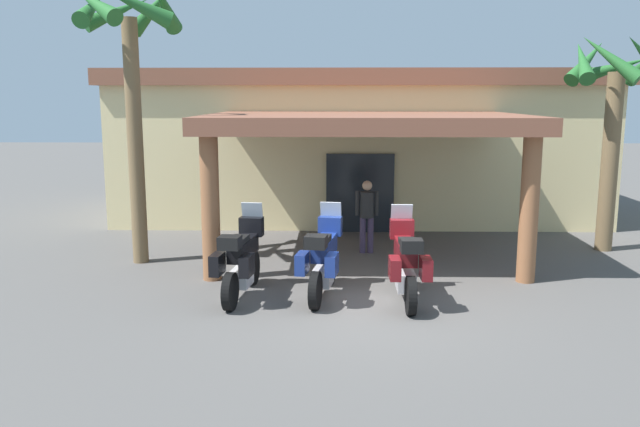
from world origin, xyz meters
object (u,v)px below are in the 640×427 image
at_px(motorcycle_blue, 323,259).
at_px(pedestrian, 367,211).
at_px(motorcycle_black, 241,260).
at_px(motorcycle_maroon, 406,263).
at_px(palm_tree_near_portico, 613,97).
at_px(motel_building, 357,142).
at_px(palm_tree_roadside, 129,53).

xyz_separation_m(motorcycle_blue, pedestrian, (0.95, 3.36, 0.28)).
xyz_separation_m(motorcycle_black, motorcycle_maroon, (2.94, -0.16, 0.00)).
xyz_separation_m(motorcycle_black, palm_tree_near_portico, (8.03, 3.88, 2.88)).
xyz_separation_m(motorcycle_blue, palm_tree_near_portico, (6.55, 3.80, 2.88)).
bearing_deg(motorcycle_maroon, motel_building, 3.35).
relative_size(motel_building, palm_tree_near_portico, 2.82).
bearing_deg(motorcycle_blue, motorcycle_maroon, -90.45).
distance_m(motorcycle_black, palm_tree_roadside, 5.22).
relative_size(pedestrian, palm_tree_near_portico, 0.34).
height_order(motel_building, palm_tree_roadside, palm_tree_roadside).
relative_size(motorcycle_maroon, palm_tree_near_portico, 0.44).
bearing_deg(pedestrian, motorcycle_blue, 164.77).
height_order(motorcycle_black, motorcycle_maroon, same).
xyz_separation_m(motorcycle_black, motorcycle_blue, (1.47, 0.09, 0.00)).
bearing_deg(motorcycle_maroon, motorcycle_blue, 80.06).
distance_m(motorcycle_blue, palm_tree_near_portico, 8.10).
distance_m(motorcycle_blue, motorcycle_maroon, 1.49).
height_order(motel_building, pedestrian, motel_building).
bearing_deg(palm_tree_near_portico, motorcycle_maroon, -141.50).
bearing_deg(motorcycle_blue, motorcycle_black, 102.35).
xyz_separation_m(motel_building, motorcycle_black, (-2.36, -8.56, -1.51)).
xyz_separation_m(motorcycle_maroon, palm_tree_roadside, (-5.55, 2.64, 3.79)).
bearing_deg(palm_tree_roadside, motorcycle_black, -43.55).
xyz_separation_m(motel_building, motorcycle_maroon, (0.58, -8.72, -1.51)).
distance_m(palm_tree_near_portico, palm_tree_roadside, 10.76).
height_order(motorcycle_maroon, palm_tree_roadside, palm_tree_roadside).
bearing_deg(pedestrian, motorcycle_maroon, -171.19).
xyz_separation_m(pedestrian, palm_tree_roadside, (-5.03, -0.97, 3.51)).
relative_size(motel_building, motorcycle_maroon, 6.41).
bearing_deg(palm_tree_roadside, motorcycle_maroon, -25.42).
distance_m(motel_building, motorcycle_black, 9.01).
distance_m(motorcycle_blue, pedestrian, 3.50).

